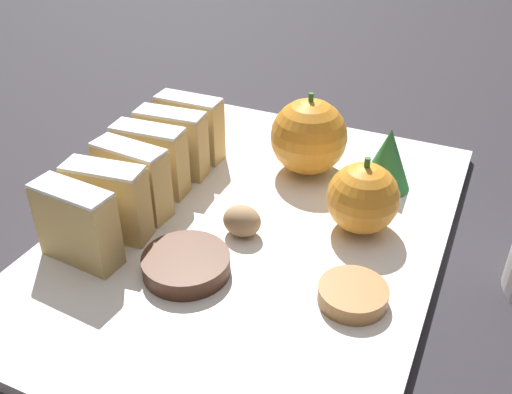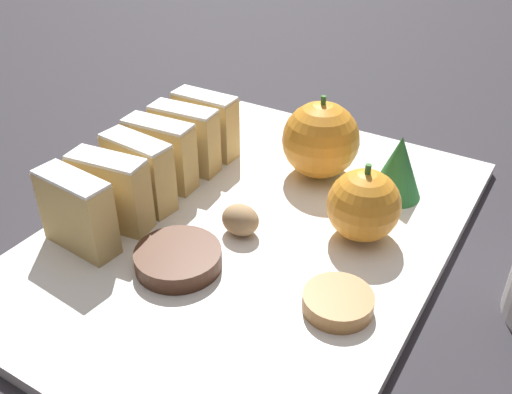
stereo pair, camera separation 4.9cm
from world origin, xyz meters
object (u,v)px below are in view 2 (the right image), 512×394
Objects in this scene: chocolate_cookie at (178,258)px; orange_far at (364,205)px; orange_near at (321,140)px; walnut at (240,220)px.

orange_far is at bearing 46.48° from chocolate_cookie.
orange_far is (0.08, -0.08, -0.01)m from orange_near.
chocolate_cookie is (-0.03, -0.19, -0.03)m from orange_near.
walnut is at bearing -150.63° from orange_far.
walnut is at bearing 73.92° from chocolate_cookie.
walnut is at bearing -96.05° from orange_near.
orange_near reaches higher than orange_far.
orange_near reaches higher than walnut.
orange_near is at bearing 80.52° from chocolate_cookie.
orange_far is 1.01× the size of chocolate_cookie.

